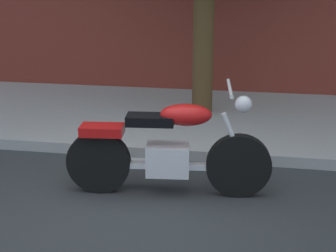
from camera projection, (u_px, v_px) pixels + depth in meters
The scene contains 3 objects.
ground_plane at pixel (120, 221), 4.72m from camera, with size 60.00×60.00×0.00m, color #303335.
sidewalk at pixel (174, 118), 7.65m from camera, with size 21.34×3.13×0.14m, color #A4A4A4.
motorcycle at pixel (168, 150), 5.14m from camera, with size 2.12×0.70×1.17m.
Camera 1 is at (1.16, -4.08, 2.30)m, focal length 53.66 mm.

